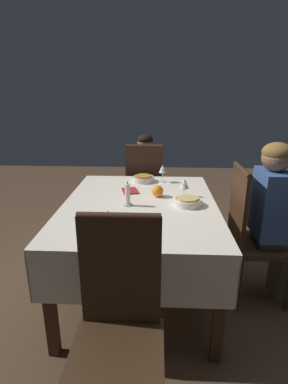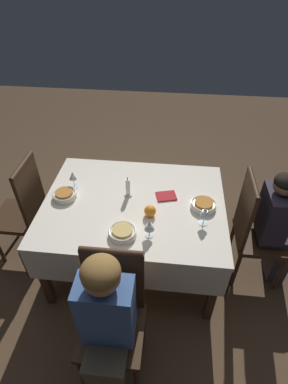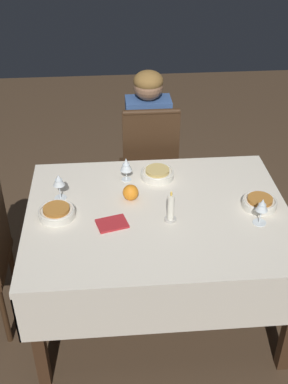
% 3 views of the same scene
% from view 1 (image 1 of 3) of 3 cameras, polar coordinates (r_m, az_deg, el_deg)
% --- Properties ---
extents(ground_plane, '(8.00, 8.00, 0.00)m').
position_cam_1_polar(ground_plane, '(2.48, -0.73, -17.97)').
color(ground_plane, '#4C3826').
extents(dining_table, '(1.40, 1.08, 0.73)m').
position_cam_1_polar(dining_table, '(2.16, -0.80, -4.28)').
color(dining_table, silver).
rests_on(dining_table, ground_plane).
extents(chair_north, '(0.40, 0.40, 1.00)m').
position_cam_1_polar(chair_north, '(2.28, 19.63, -7.07)').
color(chair_north, '#382314').
rests_on(chair_north, ground_plane).
extents(chair_west, '(0.40, 0.40, 1.00)m').
position_cam_1_polar(chair_west, '(3.09, 0.12, 0.79)').
color(chair_west, '#382314').
rests_on(chair_west, ground_plane).
extents(chair_east, '(0.40, 0.40, 1.00)m').
position_cam_1_polar(chair_east, '(1.41, -4.89, -23.45)').
color(chair_east, '#382314').
rests_on(chair_east, ground_plane).
extents(person_adult_denim, '(0.30, 0.34, 1.17)m').
position_cam_1_polar(person_adult_denim, '(2.28, 23.78, -4.02)').
color(person_adult_denim, '#4C4233').
rests_on(person_adult_denim, ground_plane).
extents(person_child_dark, '(0.33, 0.30, 1.07)m').
position_cam_1_polar(person_child_dark, '(3.23, 0.25, 2.58)').
color(person_child_dark, '#383342').
rests_on(person_child_dark, ground_plane).
extents(bowl_north, '(0.19, 0.19, 0.06)m').
position_cam_1_polar(bowl_north, '(2.10, 8.37, -1.79)').
color(bowl_north, silver).
rests_on(bowl_north, dining_table).
extents(wine_glass_north, '(0.07, 0.07, 0.14)m').
position_cam_1_polar(wine_glass_north, '(2.25, 7.68, 1.56)').
color(wine_glass_north, white).
rests_on(wine_glass_north, dining_table).
extents(bowl_west, '(0.19, 0.19, 0.06)m').
position_cam_1_polar(bowl_west, '(2.62, -0.11, 2.59)').
color(bowl_west, silver).
rests_on(bowl_west, dining_table).
extents(wine_glass_west, '(0.07, 0.07, 0.15)m').
position_cam_1_polar(wine_glass_west, '(2.59, 3.55, 4.25)').
color(wine_glass_west, white).
rests_on(wine_glass_west, dining_table).
extents(bowl_east, '(0.18, 0.18, 0.06)m').
position_cam_1_polar(bowl_east, '(1.62, -2.04, -7.95)').
color(bowl_east, silver).
rests_on(bowl_east, dining_table).
extents(wine_glass_east, '(0.07, 0.07, 0.15)m').
position_cam_1_polar(wine_glass_east, '(1.64, -6.84, -4.77)').
color(wine_glass_east, white).
rests_on(wine_glass_east, dining_table).
extents(candle_centerpiece, '(0.06, 0.06, 0.18)m').
position_cam_1_polar(candle_centerpiece, '(2.06, -3.15, -0.76)').
color(candle_centerpiece, beige).
rests_on(candle_centerpiece, dining_table).
extents(orange_fruit, '(0.09, 0.09, 0.09)m').
position_cam_1_polar(orange_fruit, '(2.24, 2.61, 0.17)').
color(orange_fruit, orange).
rests_on(orange_fruit, dining_table).
extents(napkin_red_folded, '(0.18, 0.15, 0.01)m').
position_cam_1_polar(napkin_red_folded, '(2.37, -2.71, 0.22)').
color(napkin_red_folded, '#AD2328').
rests_on(napkin_red_folded, dining_table).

